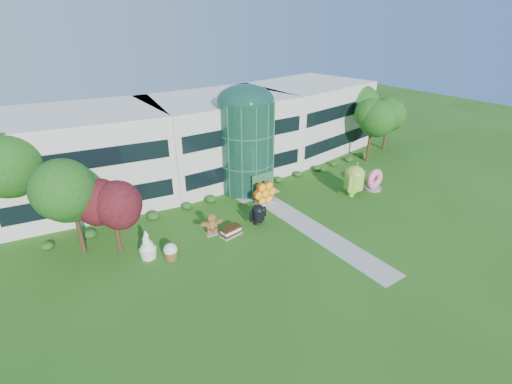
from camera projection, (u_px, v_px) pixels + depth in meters
ground at (320, 234)px, 33.14m from camera, size 140.00×140.00×0.00m
building at (219, 135)px, 44.50m from camera, size 46.00×15.00×9.30m
atrium at (246, 147)px, 39.94m from camera, size 6.00×6.00×9.80m
walkway at (305, 225)px, 34.62m from camera, size 2.40×20.00×0.04m
tree_red at (115, 220)px, 29.47m from camera, size 4.00×4.00×6.00m
trees_backdrop at (241, 150)px, 40.99m from camera, size 52.00×8.00×8.40m
android_green at (354, 178)px, 39.71m from camera, size 4.06×3.48×3.88m
android_black at (258, 213)px, 34.39m from camera, size 2.08×1.47×2.27m
donut at (374, 179)px, 41.21m from camera, size 2.40×1.19×2.47m
gingerbread at (212, 224)px, 32.71m from camera, size 2.37×1.27×2.08m
ice_cream_sandwich at (231, 231)px, 32.78m from camera, size 2.09×1.28×0.87m
honeycomb at (265, 194)px, 38.12m from camera, size 2.82×1.03×2.20m
froyo at (147, 244)px, 29.43m from camera, size 1.71×1.71×2.50m
cupcake at (171, 251)px, 29.49m from camera, size 1.28×1.28×1.42m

